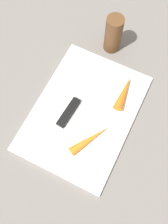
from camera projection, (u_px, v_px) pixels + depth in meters
ground_plane at (84, 114)px, 0.72m from camera, size 1.40×1.40×0.00m
cutting_board at (84, 113)px, 0.72m from camera, size 0.36×0.26×0.01m
knife at (71, 109)px, 0.71m from camera, size 0.20×0.04×0.01m
carrot_long at (90, 139)px, 0.67m from camera, size 0.11×0.08×0.02m
carrot_short at (124, 92)px, 0.72m from camera, size 0.11×0.03×0.03m
pepper_grinder at (113, 34)px, 0.74m from camera, size 0.05×0.05×0.12m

